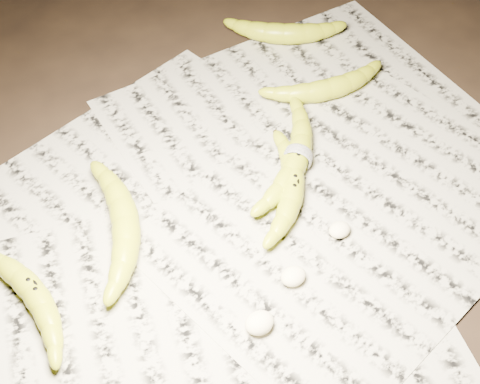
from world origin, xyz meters
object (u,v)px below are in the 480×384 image
banana_left_a (32,290)px  banana_upper_a (328,87)px  banana_left_b (125,222)px  banana_center (293,186)px  banana_taped (298,156)px  banana_upper_b (284,32)px

banana_left_a → banana_upper_a: (0.55, 0.11, 0.00)m
banana_left_b → banana_center: 0.24m
banana_center → banana_taped: 0.06m
banana_left_a → banana_upper_b: 0.63m
banana_center → banana_upper_b: banana_upper_b is taller
banana_taped → banana_upper_b: size_ratio=1.18×
banana_center → banana_upper_a: bearing=-12.0°
banana_left_a → banana_upper_a: banana_upper_a is taller
banana_taped → banana_center: bearing=-173.3°
banana_center → banana_left_a: bearing=123.0°
banana_upper_a → banana_upper_b: size_ratio=1.01×
banana_upper_a → banana_left_a: bearing=-156.4°
banana_left_b → banana_upper_a: bearing=-59.1°
banana_upper_b → banana_left_b: bearing=-116.3°
banana_left_a → banana_upper_b: (0.57, 0.26, 0.00)m
banana_center → banana_upper_b: 0.35m
banana_left_a → banana_taped: (0.42, 0.01, 0.00)m
banana_center → banana_upper_b: (0.19, 0.30, 0.00)m
banana_taped → banana_upper_a: bearing=-4.4°
banana_center → banana_taped: banana_taped is taller
banana_left_a → banana_taped: size_ratio=0.89×
banana_left_b → banana_upper_a: banana_left_b is taller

